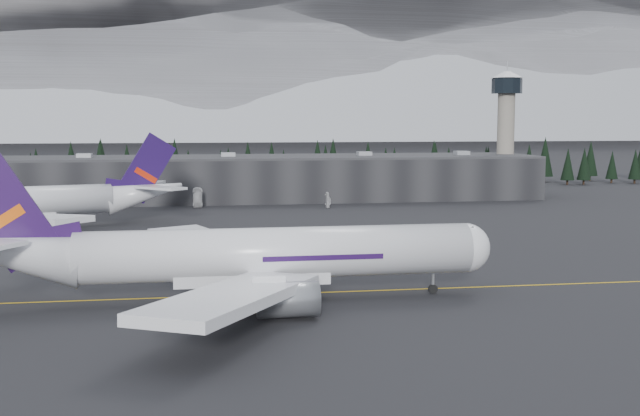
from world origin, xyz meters
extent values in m
plane|color=black|center=(0.00, 0.00, 0.00)|extent=(1400.00, 1400.00, 0.00)
cube|color=gold|center=(0.00, -2.00, 0.01)|extent=(400.00, 0.40, 0.02)
cube|color=black|center=(0.00, 125.00, 6.00)|extent=(160.00, 30.00, 12.00)
cube|color=#333335|center=(0.00, 125.00, 12.30)|extent=(160.00, 30.00, 0.60)
cylinder|color=gray|center=(75.00, 128.00, 16.00)|extent=(5.20, 5.20, 32.00)
cylinder|color=black|center=(75.00, 128.00, 33.25)|extent=(9.20, 9.20, 4.50)
cone|color=silver|center=(75.00, 128.00, 36.70)|extent=(10.00, 10.00, 2.00)
cube|color=black|center=(0.00, 162.00, 7.50)|extent=(360.00, 20.00, 15.00)
cylinder|color=white|center=(-9.59, -4.97, 6.07)|extent=(50.83, 6.94, 6.62)
sphere|color=white|center=(15.80, -4.81, 6.07)|extent=(6.62, 6.62, 6.62)
cone|color=white|center=(-42.71, -5.17, 7.07)|extent=(18.59, 6.74, 9.59)
cube|color=white|center=(-16.32, 12.10, 4.31)|extent=(22.46, 31.42, 2.83)
cylinder|color=#94979C|center=(-9.66, 6.07, 2.43)|extent=(7.20, 4.24, 4.20)
cube|color=white|center=(-16.11, -22.12, 4.31)|extent=(22.18, 31.50, 2.83)
cylinder|color=#94979C|center=(-9.52, -16.01, 2.43)|extent=(7.20, 4.24, 4.20)
cube|color=#270E45|center=(-43.26, -5.18, 12.70)|extent=(13.99, 0.64, 16.44)
cube|color=#E85A0D|center=(-43.04, -5.18, 11.04)|extent=(5.39, 0.65, 4.05)
cube|color=white|center=(-44.96, 1.44, 8.61)|extent=(10.42, 12.99, 0.55)
cylinder|color=black|center=(11.39, -4.84, 1.66)|extent=(0.55, 0.55, 3.31)
cylinder|color=black|center=(-17.35, -0.05, 1.66)|extent=(0.55, 0.55, 3.31)
cylinder|color=black|center=(-17.29, -9.98, 1.66)|extent=(0.55, 0.55, 3.31)
cone|color=silver|center=(-30.88, 76.21, 6.86)|extent=(19.06, 10.83, 9.32)
cube|color=silver|center=(-51.51, 53.55, 4.18)|extent=(26.72, 27.87, 2.75)
cube|color=silver|center=(-60.02, 85.69, 4.18)|extent=(15.20, 31.21, 2.75)
cube|color=#200E44|center=(-30.37, 76.35, 12.33)|extent=(13.27, 4.00, 15.97)
cube|color=red|center=(-30.57, 76.29, 10.72)|extent=(5.21, 1.92, 3.93)
cube|color=silver|center=(-27.16, 70.54, 8.37)|extent=(11.74, 11.77, 0.54)
cube|color=silver|center=(-30.46, 82.98, 8.37)|extent=(7.74, 12.65, 0.54)
cylinder|color=black|center=(-53.49, 65.23, 1.61)|extent=(0.54, 0.54, 3.22)
cylinder|color=black|center=(-55.97, 74.56, 1.61)|extent=(0.54, 0.54, 3.22)
imported|color=silver|center=(-18.97, 105.28, 0.76)|extent=(2.76, 5.57, 1.52)
imported|color=silver|center=(14.95, 99.86, 0.72)|extent=(4.26, 1.81, 1.44)
camera|label=1|loc=(-20.22, -106.64, 23.25)|focal=45.00mm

